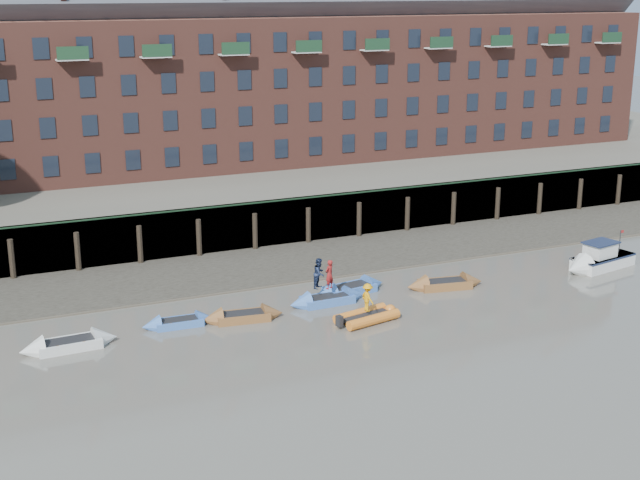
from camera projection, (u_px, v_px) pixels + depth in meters
ground at (445, 362)px, 43.39m from camera, size 220.00×220.00×0.00m
foreshore at (303, 261)px, 59.22m from camera, size 110.00×8.00×0.50m
mud_band at (324, 276)px, 56.23m from camera, size 110.00×1.60×0.10m
river_wall at (279, 222)px, 62.63m from camera, size 110.00×1.23×3.30m
bank_terrace at (220, 184)px, 74.60m from camera, size 110.00×28.00×3.20m
apartment_terrace at (212, 47)px, 72.38m from camera, size 80.60×15.56×20.98m
rowboat_0 at (69, 344)px, 44.86m from camera, size 4.94×1.63×1.42m
rowboat_1 at (179, 323)px, 47.89m from camera, size 4.02×1.32×1.15m
rowboat_2 at (243, 317)px, 48.67m from camera, size 4.65×1.89×1.31m
rowboat_3 at (327, 300)px, 51.26m from camera, size 4.72×1.45×1.36m
rowboat_4 at (350, 289)px, 53.00m from camera, size 5.00×2.15×1.41m
rowboat_5 at (445, 284)px, 53.91m from camera, size 4.98×2.19×1.40m
rib_tender at (369, 316)px, 48.64m from camera, size 3.80×2.41×0.64m
motor_launch at (594, 261)px, 57.22m from camera, size 5.80×2.89×2.29m
person_rower_a at (329, 274)px, 50.84m from camera, size 0.74×0.66×1.71m
person_rower_b at (319, 273)px, 50.92m from camera, size 1.09×1.09×1.78m
person_rib_crew at (368, 297)px, 48.27m from camera, size 0.66×1.05×1.56m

